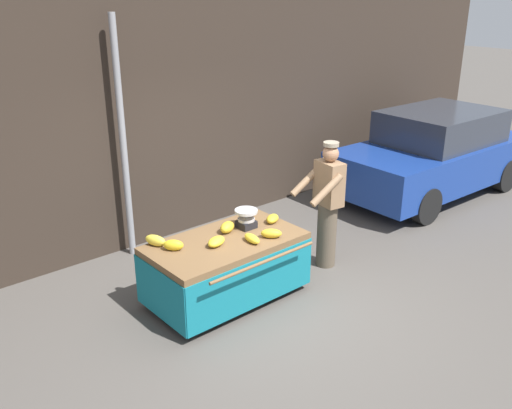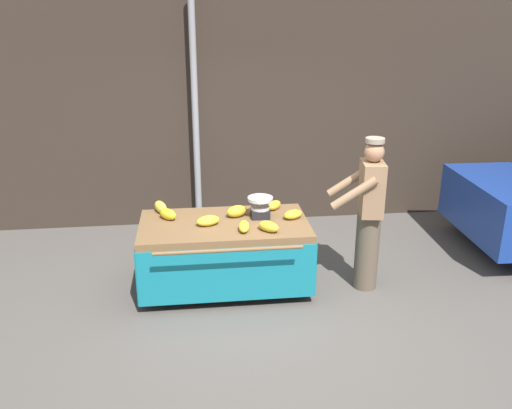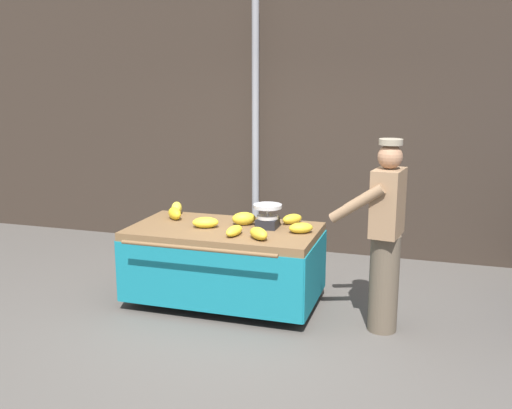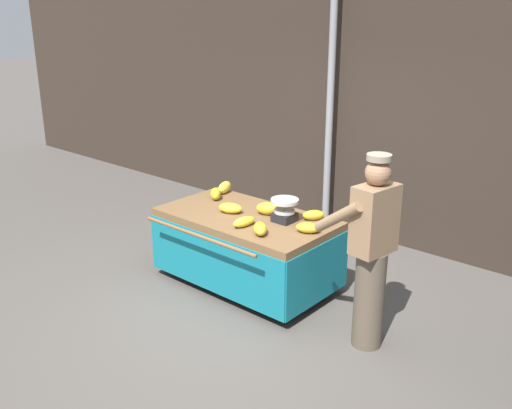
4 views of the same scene
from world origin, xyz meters
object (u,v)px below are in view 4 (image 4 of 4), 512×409
Objects in this scene: banana_cart at (246,234)px; banana_bunch_1 at (268,209)px; banana_bunch_5 at (225,187)px; banana_bunch_7 at (230,208)px; banana_bunch_0 at (308,228)px; vendor_person at (371,252)px; weighing_scale at (285,210)px; banana_bunch_4 at (313,215)px; street_pole at (330,109)px; banana_bunch_6 at (244,222)px; banana_bunch_2 at (260,229)px; banana_bunch_3 at (216,194)px.

banana_cart is 7.84× the size of banana_bunch_1.
banana_bunch_7 is (0.52, -0.46, -0.01)m from banana_bunch_5.
vendor_person reaches higher than banana_bunch_0.
weighing_scale is 0.31m from banana_bunch_4.
street_pole is 12.00× the size of banana_bunch_5.
banana_bunch_6 is at bearing -176.70° from vendor_person.
banana_bunch_5 is at bearing 165.52° from banana_bunch_0.
banana_bunch_2 reaches higher than banana_cart.
banana_bunch_0 reaches higher than banana_cart.
banana_bunch_0 is 0.88× the size of banana_bunch_6.
banana_bunch_1 is 0.39m from banana_bunch_7.
weighing_scale is at bearing -2.85° from banana_bunch_3.
banana_bunch_2 is 0.91× the size of banana_bunch_5.
weighing_scale is 1.02m from banana_bunch_3.
vendor_person is at bearing -48.11° from street_pole.
banana_bunch_0 is at bearing 166.06° from vendor_person.
vendor_person is (1.80, -2.01, -0.75)m from street_pole.
banana_bunch_1 is (-0.26, 0.05, -0.05)m from weighing_scale.
banana_bunch_5 is 2.32m from vendor_person.
banana_bunch_7 is (-0.37, 0.19, 0.01)m from banana_bunch_6.
banana_cart is 0.35m from banana_bunch_1.
vendor_person is (1.11, 0.13, 0.03)m from banana_bunch_2.
banana_bunch_2 is at bearing -134.06° from banana_bunch_0.
banana_bunch_0 is 0.46m from banana_bunch_2.
vendor_person reaches higher than banana_bunch_4.
banana_cart is at bearing 173.74° from vendor_person.
weighing_scale is 0.61m from banana_bunch_7.
banana_bunch_1 is at bearing 46.57° from banana_cart.
banana_bunch_0 is 1.02× the size of banana_bunch_4.
street_pole reaches higher than banana_bunch_7.
banana_bunch_6 is at bearing -27.35° from banana_bunch_3.
banana_bunch_0 is at bearing -14.48° from banana_bunch_5.
banana_bunch_5 reaches higher than banana_bunch_7.
banana_bunch_3 is (-0.60, 0.16, 0.27)m from banana_cart.
banana_cart is 0.85m from banana_bunch_5.
banana_bunch_1 is at bearing 122.53° from banana_bunch_2.
street_pole reaches higher than banana_cart.
weighing_scale is at bearing 59.10° from banana_bunch_6.
banana_bunch_4 is at bearing 55.37° from banana_bunch_6.
banana_cart is 6.84× the size of banana_bunch_5.
banana_bunch_3 is at bearing 164.82° from banana_cart.
banana_bunch_1 is 0.93× the size of banana_bunch_7.
street_pole is 14.23× the size of banana_bunch_3.
banana_bunch_2 is at bearing -173.23° from vendor_person.
banana_bunch_6 is (-0.41, -0.59, -0.00)m from banana_bunch_4.
weighing_scale is 1.19× the size of banana_bunch_1.
weighing_scale reaches higher than banana_bunch_5.
banana_bunch_6 is (-0.57, -0.27, -0.00)m from banana_bunch_0.
weighing_scale is (0.66, -1.73, -0.72)m from street_pole.
vendor_person is at bearing -28.30° from banana_bunch_4.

